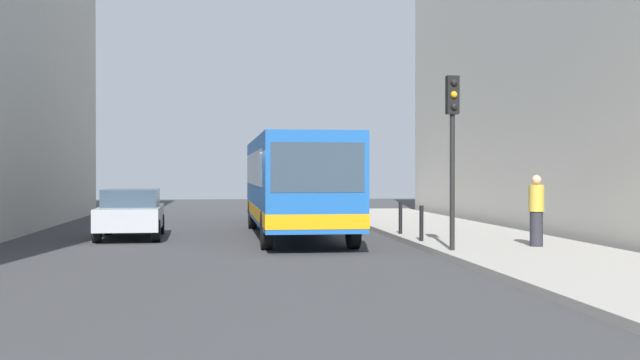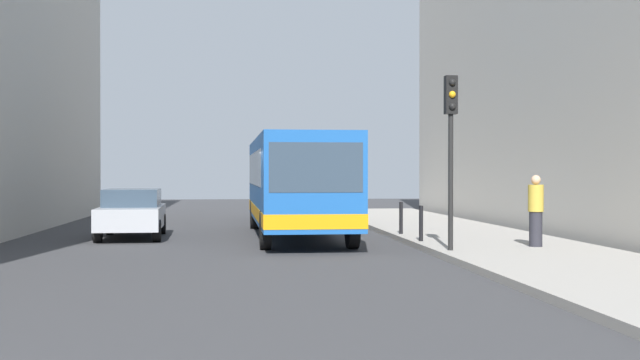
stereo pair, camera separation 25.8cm
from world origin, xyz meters
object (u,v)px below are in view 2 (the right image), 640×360
bollard_mid (401,218)px  pedestrian_near_signal (536,211)px  bollard_near (421,223)px  bus (296,181)px  car_behind_bus (285,201)px  traffic_light (451,129)px  car_beside_bus (132,212)px

bollard_mid → pedestrian_near_signal: (2.45, -4.40, 0.41)m
bollard_near → pedestrian_near_signal: 3.10m
bus → car_behind_bus: 9.08m
car_behind_bus → traffic_light: bearing=102.3°
bus → bollard_near: 4.90m
car_beside_bus → car_behind_bus: (5.23, 8.91, 0.00)m
car_beside_bus → pedestrian_near_signal: bearing=149.6°
bollard_near → pedestrian_near_signal: size_ratio=0.54×
car_beside_bus → traffic_light: traffic_light is taller
car_behind_bus → bollard_near: 13.00m
car_beside_bus → bollard_near: (8.02, -3.78, -0.16)m
bollard_near → bollard_mid: bearing=90.0°
traffic_light → bollard_near: bearing=92.2°
bollard_mid → car_behind_bus: bearing=105.4°
car_beside_bus → bollard_mid: car_beside_bus is taller
car_beside_bus → traffic_light: (8.12, -6.34, 2.22)m
car_beside_bus → traffic_light: 10.54m
bollard_mid → bus: bearing=159.9°
bollard_near → traffic_light: bearing=-87.8°
bus → bollard_mid: bearing=159.4°
car_beside_bus → traffic_light: bearing=139.9°
traffic_light → car_behind_bus: bearing=100.7°
pedestrian_near_signal → car_behind_bus: bearing=-82.6°
car_beside_bus → bollard_mid: size_ratio=4.70×
car_beside_bus → car_behind_bus: same height
bollard_mid → pedestrian_near_signal: pedestrian_near_signal is taller
bus → car_behind_bus: bus is taller
car_beside_bus → pedestrian_near_signal: 11.89m
traffic_light → bus: bearing=117.0°
car_behind_bus → pedestrian_near_signal: pedestrian_near_signal is taller
bus → bollard_mid: 3.44m
bus → car_behind_bus: size_ratio=2.48×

